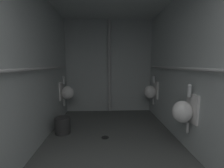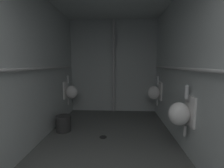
{
  "view_description": "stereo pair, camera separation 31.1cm",
  "coord_description": "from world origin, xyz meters",
  "px_view_note": "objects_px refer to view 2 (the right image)",
  "views": [
    {
      "loc": [
        -0.12,
        0.0,
        1.38
      ],
      "look_at": [
        0.03,
        3.12,
        0.97
      ],
      "focal_mm": 24.66,
      "sensor_mm": 36.0,
      "label": 1
    },
    {
      "loc": [
        0.19,
        0.0,
        1.38
      ],
      "look_at": [
        0.03,
        3.12,
        0.97
      ],
      "focal_mm": 24.66,
      "sensor_mm": 36.0,
      "label": 2
    }
  ],
  "objects_px": {
    "urinal_right_mid": "(180,113)",
    "urinal_right_far": "(155,92)",
    "standpipe_back_wall": "(114,67)",
    "urinal_left_mid": "(71,92)",
    "waste_bin": "(64,123)",
    "floor_drain": "(103,137)"
  },
  "relations": [
    {
      "from": "waste_bin",
      "to": "urinal_right_mid",
      "type": "bearing_deg",
      "value": -21.09
    },
    {
      "from": "urinal_right_mid",
      "to": "floor_drain",
      "type": "distance_m",
      "value": 1.47
    },
    {
      "from": "urinal_right_far",
      "to": "waste_bin",
      "type": "height_order",
      "value": "urinal_right_far"
    },
    {
      "from": "urinal_right_far",
      "to": "waste_bin",
      "type": "relative_size",
      "value": 2.34
    },
    {
      "from": "urinal_left_mid",
      "to": "floor_drain",
      "type": "relative_size",
      "value": 5.39
    },
    {
      "from": "urinal_left_mid",
      "to": "urinal_right_mid",
      "type": "xyz_separation_m",
      "value": [
        2.14,
        -1.65,
        0.0
      ]
    },
    {
      "from": "urinal_right_mid",
      "to": "urinal_right_far",
      "type": "height_order",
      "value": "same"
    },
    {
      "from": "floor_drain",
      "to": "waste_bin",
      "type": "xyz_separation_m",
      "value": [
        -0.84,
        0.23,
        0.16
      ]
    },
    {
      "from": "urinal_right_far",
      "to": "standpipe_back_wall",
      "type": "height_order",
      "value": "standpipe_back_wall"
    },
    {
      "from": "standpipe_back_wall",
      "to": "urinal_right_mid",
      "type": "bearing_deg",
      "value": -63.82
    },
    {
      "from": "standpipe_back_wall",
      "to": "floor_drain",
      "type": "xyz_separation_m",
      "value": [
        -0.13,
        -1.6,
        -1.3
      ]
    },
    {
      "from": "urinal_right_far",
      "to": "standpipe_back_wall",
      "type": "relative_size",
      "value": 0.3
    },
    {
      "from": "urinal_left_mid",
      "to": "waste_bin",
      "type": "bearing_deg",
      "value": -82.86
    },
    {
      "from": "urinal_left_mid",
      "to": "standpipe_back_wall",
      "type": "relative_size",
      "value": 0.3
    },
    {
      "from": "urinal_right_mid",
      "to": "urinal_right_far",
      "type": "bearing_deg",
      "value": 90.0
    },
    {
      "from": "waste_bin",
      "to": "floor_drain",
      "type": "bearing_deg",
      "value": -15.51
    },
    {
      "from": "standpipe_back_wall",
      "to": "urinal_right_far",
      "type": "bearing_deg",
      "value": -24.43
    },
    {
      "from": "urinal_right_mid",
      "to": "waste_bin",
      "type": "xyz_separation_m",
      "value": [
        -2.03,
        0.78,
        -0.51
      ]
    },
    {
      "from": "urinal_left_mid",
      "to": "floor_drain",
      "type": "distance_m",
      "value": 1.6
    },
    {
      "from": "urinal_right_mid",
      "to": "waste_bin",
      "type": "relative_size",
      "value": 2.34
    },
    {
      "from": "urinal_right_far",
      "to": "standpipe_back_wall",
      "type": "distance_m",
      "value": 1.32
    },
    {
      "from": "urinal_right_far",
      "to": "standpipe_back_wall",
      "type": "bearing_deg",
      "value": 155.57
    }
  ]
}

